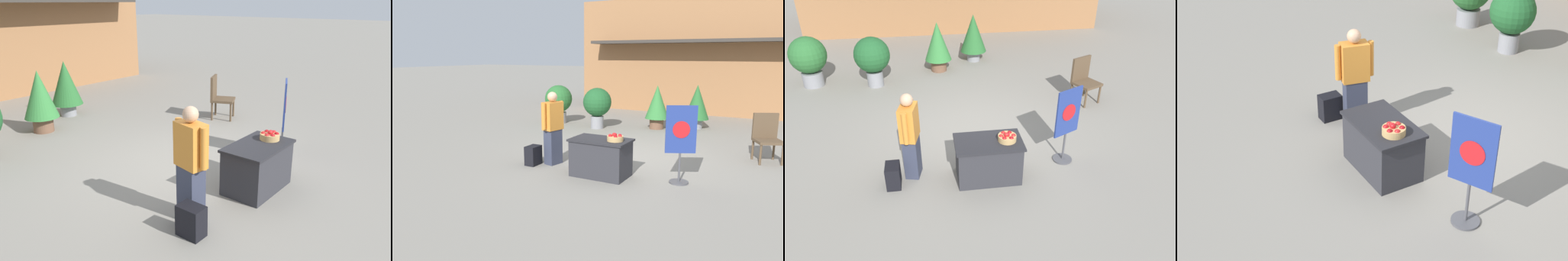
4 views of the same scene
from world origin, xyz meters
The scene contains 11 objects.
ground_plane centered at (0.00, 0.00, 0.00)m, with size 120.00×120.00×0.00m, color gray.
display_table centered at (0.00, -1.45, 0.38)m, with size 1.16×0.71×0.75m.
apple_basket centered at (0.31, -1.47, 0.81)m, with size 0.31×0.31×0.16m.
person_visitor centered at (-1.31, -1.18, 0.81)m, with size 0.34×0.60×1.59m.
backpack centered at (-1.64, -1.46, 0.21)m, with size 0.24×0.34×0.42m.
poster_board centered at (1.48, -1.14, 0.80)m, with size 0.52×0.36×1.47m.
patio_chair centered at (2.79, 1.28, 0.60)m, with size 0.73×0.73×1.08m.
potted_plant_near_left centered at (-0.60, 3.78, 0.80)m, with size 0.76×0.76×1.41m.
potted_plant_far_left centered at (-2.33, 2.93, 0.80)m, with size 0.92×0.92×1.32m.
potted_plant_far_right centered at (-3.97, 3.18, 0.78)m, with size 0.95×0.95×1.32m.
potted_plant_near_right centered at (0.51, 4.47, 0.81)m, with size 0.79×0.79×1.42m.
Camera 3 is at (-0.93, -6.80, 4.19)m, focal length 35.00 mm.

